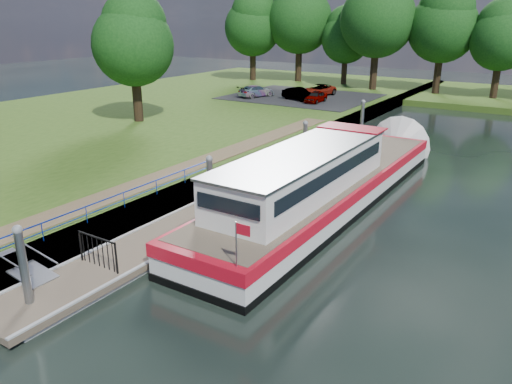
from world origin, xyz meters
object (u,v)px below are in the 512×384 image
Objects in this scene: car_a at (316,97)px; car_b at (299,94)px; pontoon at (264,188)px; car_c at (256,91)px; car_d at (318,90)px; barge at (331,181)px.

car_b is (-2.00, 0.26, 0.07)m from car_a.
car_c reaches higher than pontoon.
barge is at bearing -51.80° from car_d.
barge reaches higher than car_a.
pontoon is 3.72m from barge.
car_d is at bearing 110.30° from pontoon.
car_d is (0.38, 3.61, -0.02)m from car_b.
pontoon is at bearing -174.69° from barge.
barge reaches higher than car_c.
car_a is at bearing 117.95° from barge.
barge is 6.77× the size of car_a.
pontoon is at bearing -58.69° from car_d.
barge is at bearing 5.31° from pontoon.
car_d is (-13.29, 25.88, 0.33)m from barge.
pontoon is at bearing -137.52° from car_b.
barge reaches higher than car_d.
barge is 24.91m from car_a.
car_a is at bearing -79.04° from car_b.
car_a is at bearing 109.89° from pontoon.
car_a is 0.86× the size of car_b.
car_c is at bearing -131.16° from car_d.
barge is 5.29× the size of car_c.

